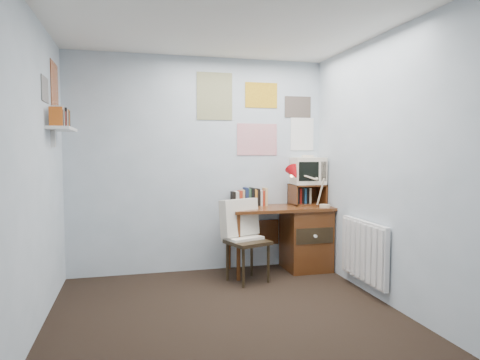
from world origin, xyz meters
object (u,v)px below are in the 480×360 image
Objects in this scene: desk at (301,236)px; wall_shelf at (62,129)px; radiator at (364,251)px; tv_riser at (307,194)px; crt_tv at (307,170)px; desk_lamp at (325,188)px; desk_chair at (248,242)px.

wall_shelf is (-2.57, -0.38, 1.21)m from desk.
radiator is 1.29× the size of wall_shelf.
wall_shelf is at bearing -169.68° from tv_riser.
radiator is (0.16, -1.06, -0.77)m from crt_tv.
wall_shelf is at bearing -155.88° from desk_lamp.
desk_lamp is at bearing -70.22° from tv_riser.
tv_riser is 1.15m from radiator.
crt_tv is at bearing 68.13° from tv_riser.
wall_shelf is (-2.70, -0.51, 0.43)m from crt_tv.
crt_tv reaches higher than desk_lamp.
crt_tv is 1.32m from radiator.
desk is 2.74× the size of desk_lamp.
desk_lamp is 1.18× the size of crt_tv.
desk_chair is 2.18m from wall_shelf.
radiator is at bearing -64.97° from desk_lamp.
wall_shelf reaches higher than radiator.
tv_riser is at bearing 10.32° from wall_shelf.
wall_shelf is (-2.86, 0.55, 1.20)m from radiator.
tv_riser is 0.50× the size of radiator.
desk is 0.80m from crt_tv.
desk_lamp reaches higher than desk.
crt_tv is (0.13, 0.13, 0.78)m from desk.
desk_chair is 2.31× the size of crt_tv.
desk_chair is at bearing -157.75° from desk.
desk_lamp is 0.38m from crt_tv.
crt_tv reaches higher than desk.
desk is at bearing 162.21° from desk_lamp.
desk_lamp is at bearing -69.47° from crt_tv.
desk_chair is 1.08× the size of radiator.
radiator is (1.03, -0.62, -0.01)m from desk_chair.
radiator is (0.29, -0.93, 0.01)m from desk.
desk is 0.51m from tv_riser.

